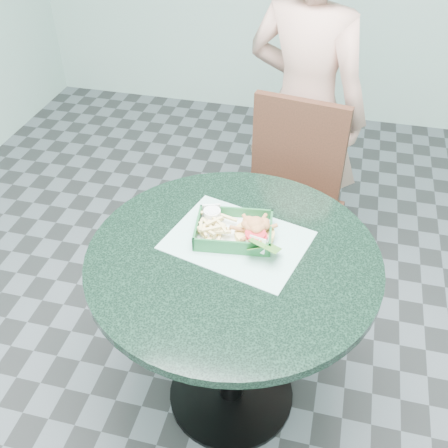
% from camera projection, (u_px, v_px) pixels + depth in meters
% --- Properties ---
extents(floor, '(4.00, 5.00, 0.02)m').
position_uv_depth(floor, '(231.00, 394.00, 2.12)').
color(floor, '#303335').
rests_on(floor, ground).
extents(cafe_table, '(0.93, 0.93, 0.75)m').
position_uv_depth(cafe_table, '(233.00, 296.00, 1.75)').
color(cafe_table, black).
rests_on(cafe_table, floor).
extents(dining_chair, '(0.41, 0.41, 0.93)m').
position_uv_depth(dining_chair, '(292.00, 194.00, 2.29)').
color(dining_chair, '#44291F').
rests_on(dining_chair, floor).
extents(diner_person, '(0.71, 0.58, 1.66)m').
position_uv_depth(diner_person, '(305.00, 103.00, 2.31)').
color(diner_person, tan).
rests_on(diner_person, floor).
extents(placemat, '(0.49, 0.42, 0.00)m').
position_uv_depth(placemat, '(237.00, 245.00, 1.70)').
color(placemat, '#8DC0B5').
rests_on(placemat, cafe_table).
extents(food_basket, '(0.24, 0.18, 0.05)m').
position_uv_depth(food_basket, '(234.00, 237.00, 1.70)').
color(food_basket, '#1A582B').
rests_on(food_basket, placemat).
extents(crab_sandwich, '(0.13, 0.13, 0.07)m').
position_uv_depth(crab_sandwich, '(254.00, 235.00, 1.66)').
color(crab_sandwich, '#E1B962').
rests_on(crab_sandwich, food_basket).
extents(fries_pile, '(0.12, 0.12, 0.04)m').
position_uv_depth(fries_pile, '(215.00, 228.00, 1.71)').
color(fries_pile, '#EBCF81').
rests_on(fries_pile, food_basket).
extents(sauce_ramekin, '(0.06, 0.06, 0.03)m').
position_uv_depth(sauce_ramekin, '(215.00, 216.00, 1.73)').
color(sauce_ramekin, white).
rests_on(sauce_ramekin, food_basket).
extents(garnish_cup, '(0.12, 0.11, 0.05)m').
position_uv_depth(garnish_cup, '(255.00, 247.00, 1.63)').
color(garnish_cup, silver).
rests_on(garnish_cup, food_basket).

